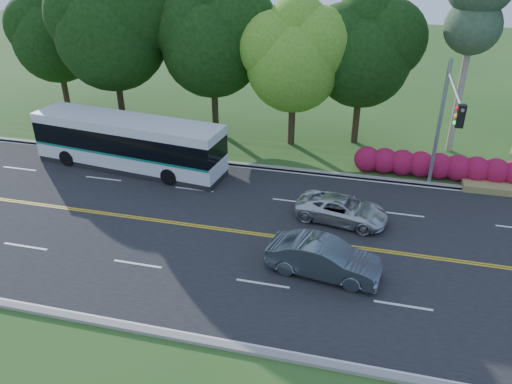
% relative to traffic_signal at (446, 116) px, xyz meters
% --- Properties ---
extents(ground, '(120.00, 120.00, 0.00)m').
position_rel_traffic_signal_xyz_m(ground, '(-6.49, -5.40, -4.67)').
color(ground, '#27501A').
rests_on(ground, ground).
extents(road, '(60.00, 14.00, 0.02)m').
position_rel_traffic_signal_xyz_m(road, '(-6.49, -5.40, -4.66)').
color(road, black).
rests_on(road, ground).
extents(curb_north, '(60.00, 0.30, 0.15)m').
position_rel_traffic_signal_xyz_m(curb_north, '(-6.49, 1.75, -4.60)').
color(curb_north, gray).
rests_on(curb_north, ground).
extents(curb_south, '(60.00, 0.30, 0.15)m').
position_rel_traffic_signal_xyz_m(curb_south, '(-6.49, -12.55, -4.60)').
color(curb_south, gray).
rests_on(curb_south, ground).
extents(grass_verge, '(60.00, 4.00, 0.10)m').
position_rel_traffic_signal_xyz_m(grass_verge, '(-6.49, 3.60, -4.62)').
color(grass_verge, '#27501A').
rests_on(grass_verge, ground).
extents(lane_markings, '(57.60, 13.82, 0.00)m').
position_rel_traffic_signal_xyz_m(lane_markings, '(-6.59, -5.40, -4.65)').
color(lane_markings, gold).
rests_on(lane_markings, road).
extents(tree_row, '(44.70, 9.10, 13.84)m').
position_rel_traffic_signal_xyz_m(tree_row, '(-11.65, 6.73, 2.06)').
color(tree_row, black).
rests_on(tree_row, ground).
extents(bougainvillea_hedge, '(9.50, 2.25, 1.50)m').
position_rel_traffic_signal_xyz_m(bougainvillea_hedge, '(0.69, 2.75, -3.95)').
color(bougainvillea_hedge, maroon).
rests_on(bougainvillea_hedge, ground).
extents(traffic_signal, '(0.42, 6.10, 7.00)m').
position_rel_traffic_signal_xyz_m(traffic_signal, '(0.00, 0.00, 0.00)').
color(traffic_signal, '#96989E').
rests_on(traffic_signal, ground).
extents(transit_bus, '(11.80, 3.94, 3.03)m').
position_rel_traffic_signal_xyz_m(transit_bus, '(-17.13, -0.11, -3.15)').
color(transit_bus, white).
rests_on(transit_bus, road).
extents(sedan, '(4.83, 2.24, 1.53)m').
position_rel_traffic_signal_xyz_m(sedan, '(-4.72, -7.66, -3.88)').
color(sedan, slate).
rests_on(sedan, road).
extents(suv, '(4.70, 2.74, 1.23)m').
position_rel_traffic_signal_xyz_m(suv, '(-4.37, -3.23, -4.04)').
color(suv, silver).
rests_on(suv, road).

